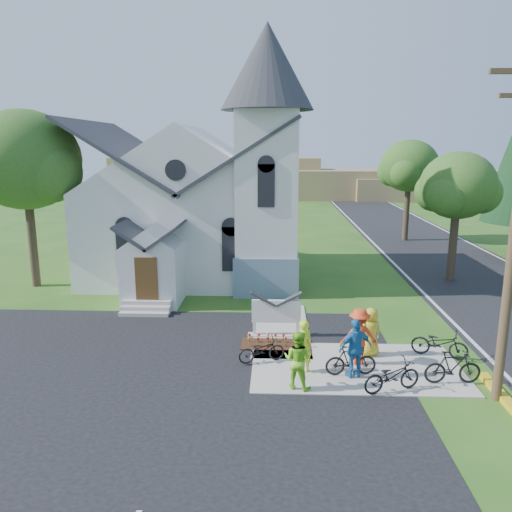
{
  "coord_description": "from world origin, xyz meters",
  "views": [
    {
      "loc": [
        -1.27,
        -15.24,
        7.33
      ],
      "look_at": [
        -2.05,
        5.0,
        2.84
      ],
      "focal_mm": 35.0,
      "sensor_mm": 36.0,
      "label": 1
    }
  ],
  "objects_px": {
    "bike_3": "(453,367)",
    "cyclist_4": "(371,332)",
    "bike_1": "(351,360)",
    "cyclist_2": "(355,348)",
    "bike_2": "(392,376)",
    "bike_0": "(262,350)",
    "cyclist_3": "(359,336)",
    "bike_4": "(440,343)",
    "cyclist_1": "(298,359)",
    "church_sign": "(276,312)",
    "cyclist_0": "(303,346)"
  },
  "relations": [
    {
      "from": "bike_0",
      "to": "cyclist_2",
      "type": "height_order",
      "value": "cyclist_2"
    },
    {
      "from": "cyclist_4",
      "to": "bike_3",
      "type": "bearing_deg",
      "value": 113.1
    },
    {
      "from": "bike_2",
      "to": "bike_4",
      "type": "distance_m",
      "value": 3.44
    },
    {
      "from": "cyclist_1",
      "to": "bike_2",
      "type": "height_order",
      "value": "cyclist_1"
    },
    {
      "from": "cyclist_3",
      "to": "cyclist_4",
      "type": "height_order",
      "value": "cyclist_3"
    },
    {
      "from": "cyclist_4",
      "to": "bike_4",
      "type": "bearing_deg",
      "value": 155.48
    },
    {
      "from": "bike_4",
      "to": "cyclist_2",
      "type": "bearing_deg",
      "value": 139.52
    },
    {
      "from": "church_sign",
      "to": "cyclist_0",
      "type": "distance_m",
      "value": 3.26
    },
    {
      "from": "church_sign",
      "to": "cyclist_4",
      "type": "xyz_separation_m",
      "value": [
        3.33,
        -1.72,
        -0.11
      ]
    },
    {
      "from": "bike_1",
      "to": "bike_3",
      "type": "xyz_separation_m",
      "value": [
        3.09,
        -0.47,
        0.03
      ]
    },
    {
      "from": "cyclist_1",
      "to": "bike_1",
      "type": "xyz_separation_m",
      "value": [
        1.76,
        0.91,
        -0.41
      ]
    },
    {
      "from": "bike_2",
      "to": "bike_4",
      "type": "xyz_separation_m",
      "value": [
        2.25,
        2.61,
        0.01
      ]
    },
    {
      "from": "bike_3",
      "to": "cyclist_4",
      "type": "bearing_deg",
      "value": 42.76
    },
    {
      "from": "bike_0",
      "to": "cyclist_1",
      "type": "bearing_deg",
      "value": -166.99
    },
    {
      "from": "bike_1",
      "to": "bike_2",
      "type": "xyz_separation_m",
      "value": [
        1.08,
        -1.05,
        -0.0
      ]
    },
    {
      "from": "cyclist_0",
      "to": "cyclist_2",
      "type": "distance_m",
      "value": 1.69
    },
    {
      "from": "bike_0",
      "to": "cyclist_2",
      "type": "relative_size",
      "value": 0.84
    },
    {
      "from": "cyclist_1",
      "to": "cyclist_2",
      "type": "bearing_deg",
      "value": -134.6
    },
    {
      "from": "church_sign",
      "to": "bike_3",
      "type": "relative_size",
      "value": 1.23
    },
    {
      "from": "cyclist_3",
      "to": "bike_3",
      "type": "relative_size",
      "value": 1.1
    },
    {
      "from": "bike_0",
      "to": "cyclist_3",
      "type": "height_order",
      "value": "cyclist_3"
    },
    {
      "from": "church_sign",
      "to": "bike_1",
      "type": "relative_size",
      "value": 1.32
    },
    {
      "from": "bike_2",
      "to": "bike_3",
      "type": "relative_size",
      "value": 1.06
    },
    {
      "from": "cyclist_4",
      "to": "cyclist_2",
      "type": "bearing_deg",
      "value": 42.28
    },
    {
      "from": "cyclist_1",
      "to": "cyclist_4",
      "type": "height_order",
      "value": "cyclist_1"
    },
    {
      "from": "cyclist_2",
      "to": "church_sign",
      "type": "bearing_deg",
      "value": -74.72
    },
    {
      "from": "church_sign",
      "to": "cyclist_1",
      "type": "xyz_separation_m",
      "value": [
        0.65,
        -4.26,
        -0.06
      ]
    },
    {
      "from": "cyclist_1",
      "to": "bike_2",
      "type": "relative_size",
      "value": 0.97
    },
    {
      "from": "church_sign",
      "to": "cyclist_0",
      "type": "relative_size",
      "value": 1.23
    },
    {
      "from": "bike_1",
      "to": "bike_3",
      "type": "distance_m",
      "value": 3.12
    },
    {
      "from": "cyclist_2",
      "to": "cyclist_1",
      "type": "bearing_deg",
      "value": 2.21
    },
    {
      "from": "bike_0",
      "to": "bike_3",
      "type": "relative_size",
      "value": 0.92
    },
    {
      "from": "cyclist_3",
      "to": "bike_4",
      "type": "xyz_separation_m",
      "value": [
        2.94,
        0.65,
        -0.48
      ]
    },
    {
      "from": "bike_3",
      "to": "bike_1",
      "type": "bearing_deg",
      "value": 78.23
    },
    {
      "from": "bike_1",
      "to": "cyclist_2",
      "type": "distance_m",
      "value": 0.5
    },
    {
      "from": "cyclist_0",
      "to": "cyclist_4",
      "type": "bearing_deg",
      "value": -166.31
    },
    {
      "from": "bike_0",
      "to": "bike_1",
      "type": "height_order",
      "value": "bike_1"
    },
    {
      "from": "cyclist_1",
      "to": "bike_2",
      "type": "bearing_deg",
      "value": -160.32
    },
    {
      "from": "bike_0",
      "to": "bike_4",
      "type": "height_order",
      "value": "bike_4"
    },
    {
      "from": "bike_2",
      "to": "cyclist_2",
      "type": "bearing_deg",
      "value": 25.44
    },
    {
      "from": "bike_0",
      "to": "bike_3",
      "type": "height_order",
      "value": "bike_3"
    },
    {
      "from": "bike_1",
      "to": "cyclist_4",
      "type": "distance_m",
      "value": 1.91
    },
    {
      "from": "cyclist_4",
      "to": "bike_4",
      "type": "xyz_separation_m",
      "value": [
        2.41,
        -0.07,
        -0.36
      ]
    },
    {
      "from": "cyclist_3",
      "to": "cyclist_2",
      "type": "bearing_deg",
      "value": 70.99
    },
    {
      "from": "bike_2",
      "to": "cyclist_4",
      "type": "distance_m",
      "value": 2.71
    },
    {
      "from": "church_sign",
      "to": "bike_2",
      "type": "height_order",
      "value": "church_sign"
    },
    {
      "from": "cyclist_0",
      "to": "bike_1",
      "type": "distance_m",
      "value": 1.61
    },
    {
      "from": "bike_2",
      "to": "cyclist_3",
      "type": "height_order",
      "value": "cyclist_3"
    },
    {
      "from": "bike_3",
      "to": "bike_2",
      "type": "bearing_deg",
      "value": 102.93
    },
    {
      "from": "bike_2",
      "to": "cyclist_3",
      "type": "xyz_separation_m",
      "value": [
        -0.69,
        1.96,
        0.48
      ]
    }
  ]
}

